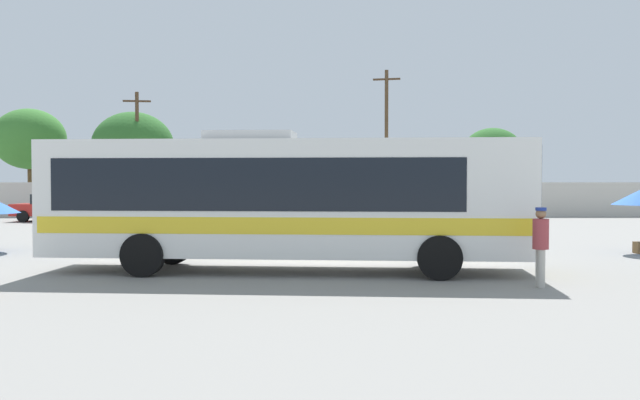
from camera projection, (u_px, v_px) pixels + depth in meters
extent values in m
plane|color=gray|center=(307.00, 237.00, 27.73)|extent=(300.00, 300.00, 0.00)
cube|color=beige|center=(309.00, 200.00, 42.48)|extent=(80.00, 0.30, 2.14)
cube|color=white|center=(286.00, 198.00, 17.21)|extent=(12.15, 3.57, 2.84)
cube|color=black|center=(263.00, 184.00, 17.24)|extent=(10.00, 3.42, 1.25)
cube|color=yellow|center=(286.00, 222.00, 17.23)|extent=(11.91, 3.58, 0.40)
cube|color=#19212D|center=(530.00, 177.00, 16.73)|extent=(0.24, 2.29, 1.48)
cube|color=yellow|center=(529.00, 242.00, 16.78)|extent=(0.28, 2.49, 0.68)
cube|color=#B2B2B2|center=(251.00, 137.00, 17.23)|extent=(2.31, 1.59, 0.24)
cylinder|color=black|center=(431.00, 247.00, 18.18)|extent=(1.06, 0.39, 1.04)
cylinder|color=black|center=(440.00, 258.00, 15.74)|extent=(1.06, 0.39, 1.04)
cylinder|color=black|center=(173.00, 245.00, 18.72)|extent=(1.06, 0.39, 1.04)
cylinder|color=black|center=(143.00, 255.00, 16.28)|extent=(1.06, 0.39, 1.04)
cylinder|color=#B7B2A8|center=(539.00, 268.00, 14.79)|extent=(0.15, 0.15, 0.82)
cylinder|color=#B7B2A8|center=(542.00, 269.00, 14.64)|extent=(0.15, 0.15, 0.82)
cylinder|color=#99383D|center=(541.00, 234.00, 14.69)|extent=(0.34, 0.34, 0.65)
sphere|color=#8C6647|center=(541.00, 214.00, 14.68)|extent=(0.22, 0.22, 0.22)
cylinder|color=navy|center=(541.00, 209.00, 14.68)|extent=(0.23, 0.23, 0.07)
cube|color=red|center=(54.00, 210.00, 37.81)|extent=(4.35, 2.01, 0.66)
cube|color=black|center=(58.00, 199.00, 37.78)|extent=(2.42, 1.77, 0.54)
cylinder|color=black|center=(23.00, 216.00, 36.99)|extent=(0.65, 0.25, 0.64)
cylinder|color=black|center=(38.00, 215.00, 38.75)|extent=(0.65, 0.25, 0.64)
cylinder|color=black|center=(71.00, 216.00, 36.88)|extent=(0.65, 0.25, 0.64)
cylinder|color=black|center=(84.00, 215.00, 38.64)|extent=(0.65, 0.25, 0.64)
cube|color=red|center=(155.00, 209.00, 38.52)|extent=(4.30, 2.06, 0.61)
cube|color=black|center=(151.00, 200.00, 38.52)|extent=(2.41, 1.80, 0.50)
cylinder|color=black|center=(182.00, 214.00, 39.34)|extent=(0.65, 0.26, 0.64)
cylinder|color=black|center=(173.00, 216.00, 37.58)|extent=(0.65, 0.26, 0.64)
cylinder|color=black|center=(137.00, 214.00, 39.48)|extent=(0.65, 0.26, 0.64)
cylinder|color=black|center=(127.00, 216.00, 37.72)|extent=(0.65, 0.26, 0.64)
cylinder|color=#4C3823|center=(137.00, 153.00, 45.06)|extent=(0.24, 0.24, 8.07)
cube|color=#473321|center=(137.00, 101.00, 44.95)|extent=(1.80, 0.38, 0.12)
cylinder|color=#4C3823|center=(386.00, 143.00, 44.96)|extent=(0.24, 0.24, 9.50)
cube|color=#473321|center=(387.00, 79.00, 44.83)|extent=(1.78, 0.53, 0.12)
cylinder|color=brown|center=(30.00, 188.00, 48.65)|extent=(0.32, 0.32, 3.42)
ellipsoid|color=#38752D|center=(29.00, 139.00, 48.54)|extent=(5.05, 5.05, 4.30)
cylinder|color=brown|center=(133.00, 194.00, 46.96)|extent=(0.32, 0.32, 2.64)
ellipsoid|color=#2D6628|center=(133.00, 146.00, 46.87)|extent=(5.55, 5.55, 4.72)
cylinder|color=brown|center=(247.00, 194.00, 48.91)|extent=(0.32, 0.32, 2.54)
ellipsoid|color=#23561E|center=(247.00, 157.00, 48.83)|extent=(4.00, 4.00, 3.40)
cylinder|color=brown|center=(492.00, 194.00, 48.25)|extent=(0.32, 0.32, 2.60)
ellipsoid|color=#2D6628|center=(492.00, 154.00, 48.17)|extent=(4.32, 4.32, 3.67)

